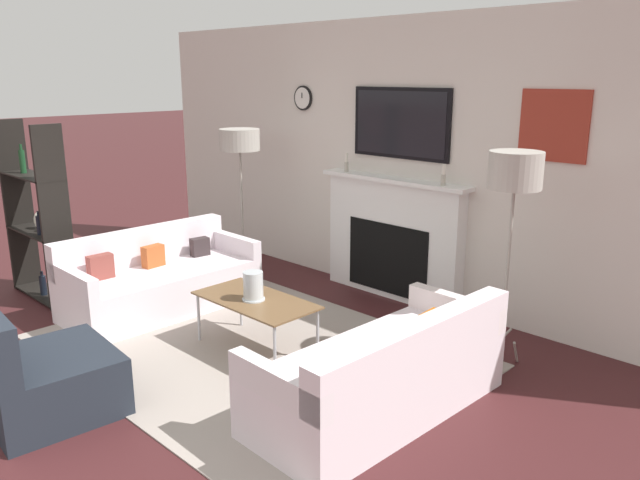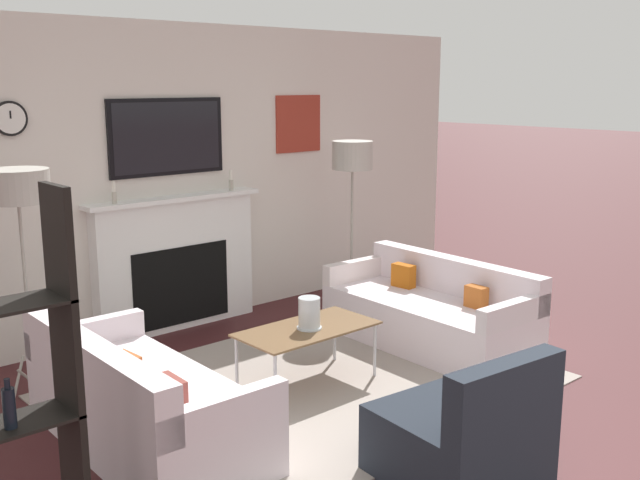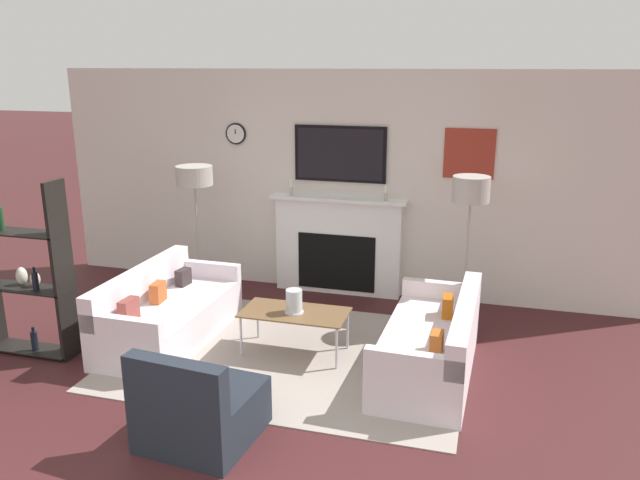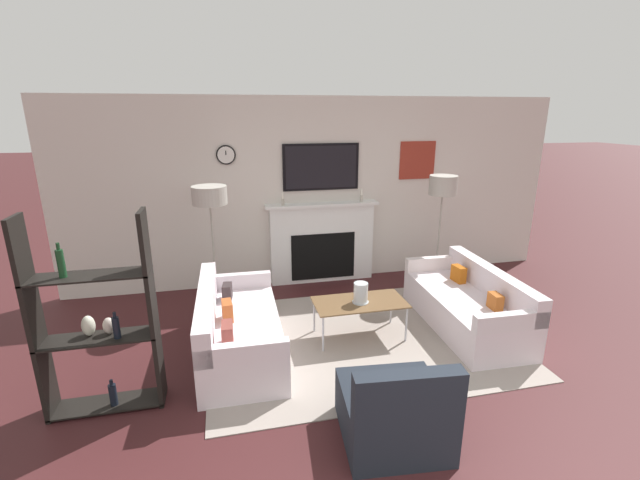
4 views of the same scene
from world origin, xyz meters
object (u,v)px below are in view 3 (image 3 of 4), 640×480
at_px(couch_left, 166,315).
at_px(coffee_table, 295,315).
at_px(shelf_unit, 24,275).
at_px(armchair, 199,410).
at_px(floor_lamp_right, 471,192).
at_px(floor_lamp_left, 194,178).
at_px(hurricane_candle, 294,302).
at_px(couch_right, 432,346).

height_order(couch_left, coffee_table, couch_left).
bearing_deg(coffee_table, shelf_unit, -165.13).
relative_size(armchair, floor_lamp_right, 0.52).
bearing_deg(armchair, floor_lamp_left, 116.11).
height_order(coffee_table, floor_lamp_left, floor_lamp_left).
distance_m(armchair, hurricane_candle, 1.63).
xyz_separation_m(coffee_table, floor_lamp_left, (-1.58, 1.15, 1.07)).
bearing_deg(floor_lamp_left, hurricane_candle, -36.33).
bearing_deg(floor_lamp_right, couch_left, -157.91).
distance_m(couch_right, armchair, 2.22).
xyz_separation_m(hurricane_candle, floor_lamp_right, (1.55, 1.16, 0.95)).
relative_size(floor_lamp_left, shelf_unit, 0.93).
bearing_deg(couch_right, floor_lamp_left, 157.87).
xyz_separation_m(coffee_table, hurricane_candle, (0.00, -0.02, 0.13)).
bearing_deg(hurricane_candle, armchair, -98.52).
xyz_separation_m(couch_right, floor_lamp_right, (0.21, 1.19, 1.22)).
relative_size(armchair, shelf_unit, 0.49).
height_order(floor_lamp_left, floor_lamp_right, floor_lamp_right).
bearing_deg(hurricane_candle, shelf_unit, -165.55).
height_order(couch_right, coffee_table, couch_right).
relative_size(floor_lamp_right, shelf_unit, 0.95).
xyz_separation_m(armchair, hurricane_candle, (0.24, 1.58, 0.28)).
bearing_deg(shelf_unit, floor_lamp_right, 24.07).
bearing_deg(couch_left, hurricane_candle, 0.91).
height_order(couch_left, floor_lamp_left, floor_lamp_left).
relative_size(couch_left, floor_lamp_left, 1.10).
xyz_separation_m(couch_right, armchair, (-1.57, -1.56, -0.01)).
relative_size(couch_left, hurricane_candle, 7.70).
bearing_deg(floor_lamp_left, couch_right, -22.13).
relative_size(couch_left, armchair, 2.09).
distance_m(couch_left, armchair, 1.93).
height_order(coffee_table, hurricane_candle, hurricane_candle).
height_order(floor_lamp_left, shelf_unit, shelf_unit).
bearing_deg(floor_lamp_right, couch_right, -100.10).
relative_size(couch_right, hurricane_candle, 7.93).
relative_size(armchair, floor_lamp_left, 0.53).
bearing_deg(couch_right, hurricane_candle, 179.05).
bearing_deg(armchair, couch_right, 44.80).
bearing_deg(coffee_table, floor_lamp_left, 144.12).
bearing_deg(floor_lamp_left, shelf_unit, -117.05).
bearing_deg(floor_lamp_left, armchair, -63.89).
bearing_deg(couch_right, floor_lamp_right, 79.90).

